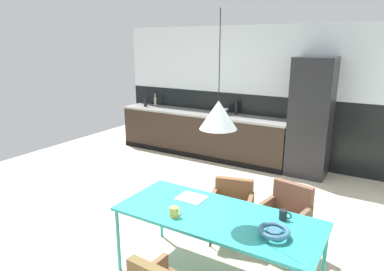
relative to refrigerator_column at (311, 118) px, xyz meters
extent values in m
plane|color=beige|center=(-0.91, -3.03, -1.03)|extent=(8.97, 8.97, 0.00)
cube|color=black|center=(-0.91, 0.36, -0.38)|extent=(6.50, 0.12, 1.31)
cube|color=silver|center=(-0.91, 0.36, 0.93)|extent=(6.50, 0.12, 1.31)
cube|color=#2F241B|center=(-2.18, 0.00, -0.60)|extent=(3.65, 0.60, 0.87)
cube|color=gray|center=(-2.18, 0.00, -0.15)|extent=(3.68, 0.63, 0.04)
cube|color=black|center=(-2.18, -0.30, -0.98)|extent=(3.65, 0.01, 0.10)
cube|color=#232326|center=(0.00, 0.00, 0.00)|extent=(0.67, 0.60, 2.07)
cube|color=teal|center=(-0.08, -3.41, -0.33)|extent=(1.95, 0.83, 0.03)
cylinder|color=teal|center=(-1.02, -3.03, -0.69)|extent=(0.04, 0.04, 0.69)
cylinder|color=teal|center=(0.85, -3.03, -0.69)|extent=(0.04, 0.04, 0.69)
cylinder|color=teal|center=(-1.02, -3.78, -0.69)|extent=(0.04, 0.04, 0.69)
cube|color=brown|center=(0.34, -2.63, -0.63)|extent=(0.56, 0.54, 0.06)
cube|color=brown|center=(0.37, -2.43, -0.42)|extent=(0.46, 0.17, 0.35)
cube|color=brown|center=(0.55, -2.67, -0.53)|extent=(0.13, 0.42, 0.14)
cube|color=brown|center=(0.12, -2.58, -0.53)|extent=(0.13, 0.42, 0.14)
cylinder|color=black|center=(0.50, -2.85, -0.85)|extent=(0.02, 0.02, 0.38)
cylinder|color=black|center=(0.10, -2.78, -0.85)|extent=(0.02, 0.02, 0.38)
cylinder|color=black|center=(0.57, -2.48, -0.85)|extent=(0.02, 0.02, 0.38)
cylinder|color=black|center=(0.18, -2.40, -0.85)|extent=(0.02, 0.02, 0.38)
cylinder|color=black|center=(0.53, -2.67, -1.03)|extent=(0.10, 0.41, 0.02)
cylinder|color=black|center=(0.14, -2.59, -1.03)|extent=(0.10, 0.41, 0.02)
cube|color=brown|center=(-0.27, -2.69, -0.63)|extent=(0.58, 0.56, 0.06)
cube|color=brown|center=(-0.31, -2.49, -0.46)|extent=(0.46, 0.19, 0.28)
cube|color=brown|center=(-0.05, -2.63, -0.53)|extent=(0.15, 0.41, 0.14)
cube|color=brown|center=(-0.48, -2.74, -0.53)|extent=(0.15, 0.41, 0.14)
cylinder|color=black|center=(-0.03, -2.82, -0.85)|extent=(0.02, 0.02, 0.38)
cylinder|color=black|center=(-0.41, -2.92, -0.85)|extent=(0.02, 0.02, 0.38)
cylinder|color=black|center=(-0.12, -2.45, -0.85)|extent=(0.02, 0.02, 0.38)
cylinder|color=black|center=(-0.51, -2.55, -0.85)|extent=(0.02, 0.02, 0.38)
cylinder|color=black|center=(-0.07, -2.64, -1.03)|extent=(0.12, 0.41, 0.02)
cylinder|color=black|center=(-0.46, -2.74, -1.03)|extent=(0.12, 0.41, 0.02)
cylinder|color=#33607F|center=(0.49, -3.50, -0.28)|extent=(0.12, 0.12, 0.07)
torus|color=#346381|center=(0.49, -3.50, -0.26)|extent=(0.27, 0.27, 0.05)
cube|color=white|center=(-0.55, -3.23, -0.31)|extent=(0.14, 0.24, 0.01)
cube|color=white|center=(-0.41, -3.23, -0.31)|extent=(0.14, 0.24, 0.01)
cube|color=beige|center=(-0.48, -3.23, -0.30)|extent=(0.01, 0.24, 0.00)
cylinder|color=gold|center=(-0.42, -3.65, -0.27)|extent=(0.09, 0.09, 0.10)
torus|color=gold|center=(-0.36, -3.65, -0.26)|extent=(0.07, 0.01, 0.07)
cylinder|color=black|center=(0.47, -3.17, -0.27)|extent=(0.07, 0.07, 0.10)
torus|color=black|center=(0.52, -3.17, -0.26)|extent=(0.07, 0.01, 0.07)
cylinder|color=black|center=(-1.70, -0.06, -0.07)|extent=(0.27, 0.27, 0.12)
cylinder|color=gray|center=(-1.70, -0.06, 0.00)|extent=(0.28, 0.28, 0.01)
sphere|color=black|center=(-1.70, -0.06, 0.02)|extent=(0.02, 0.02, 0.02)
cylinder|color=black|center=(-3.60, -0.05, -0.03)|extent=(0.07, 0.07, 0.19)
cylinder|color=black|center=(-3.60, -0.05, 0.10)|extent=(0.03, 0.03, 0.07)
cylinder|color=black|center=(-1.49, 0.20, -0.01)|extent=(0.07, 0.07, 0.24)
cylinder|color=black|center=(-1.49, 0.20, 0.15)|extent=(0.03, 0.03, 0.07)
cylinder|color=tan|center=(-3.47, 0.15, -0.03)|extent=(0.06, 0.06, 0.19)
cylinder|color=tan|center=(-3.47, 0.15, 0.10)|extent=(0.03, 0.03, 0.08)
cylinder|color=black|center=(-0.08, -3.43, 1.16)|extent=(0.01, 0.01, 0.75)
cone|color=silver|center=(-0.08, -3.43, 0.66)|extent=(0.33, 0.33, 0.25)
camera|label=1|loc=(1.22, -6.06, 1.27)|focal=32.15mm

